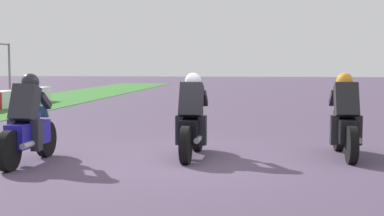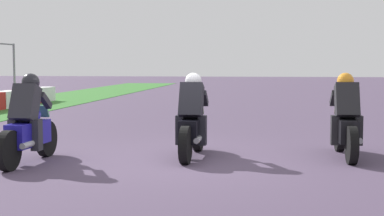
{
  "view_description": "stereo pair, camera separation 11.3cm",
  "coord_description": "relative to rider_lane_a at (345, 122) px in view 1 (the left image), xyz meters",
  "views": [
    {
      "loc": [
        -9.57,
        -1.33,
        1.68
      ],
      "look_at": [
        0.07,
        -0.11,
        0.9
      ],
      "focal_mm": 52.38,
      "sensor_mm": 36.0,
      "label": 1
    },
    {
      "loc": [
        -9.56,
        -1.44,
        1.68
      ],
      "look_at": [
        0.07,
        -0.11,
        0.9
      ],
      "focal_mm": 52.38,
      "sensor_mm": 36.0,
      "label": 2
    }
  ],
  "objects": [
    {
      "name": "rider_lane_c",
      "position": [
        -1.34,
        5.35,
        0.0
      ],
      "size": [
        2.04,
        0.55,
        1.51
      ],
      "rotation": [
        0.0,
        0.0,
        -0.03
      ],
      "color": "black",
      "rests_on": "ground_plane"
    },
    {
      "name": "rider_lane_b",
      "position": [
        -0.35,
        2.71,
        0.0
      ],
      "size": [
        2.04,
        0.54,
        1.51
      ],
      "rotation": [
        0.0,
        0.0,
        -0.03
      ],
      "color": "black",
      "rests_on": "ground_plane"
    },
    {
      "name": "ground_plane",
      "position": [
        -0.63,
        2.8,
        -0.62
      ],
      "size": [
        120.0,
        120.0,
        0.0
      ],
      "primitive_type": "plane",
      "color": "#4D3E56"
    },
    {
      "name": "rider_lane_a",
      "position": [
        0.0,
        0.0,
        0.0
      ],
      "size": [
        2.04,
        0.54,
        1.51
      ],
      "rotation": [
        0.0,
        0.0,
        0.02
      ],
      "color": "black",
      "rests_on": "ground_plane"
    }
  ]
}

